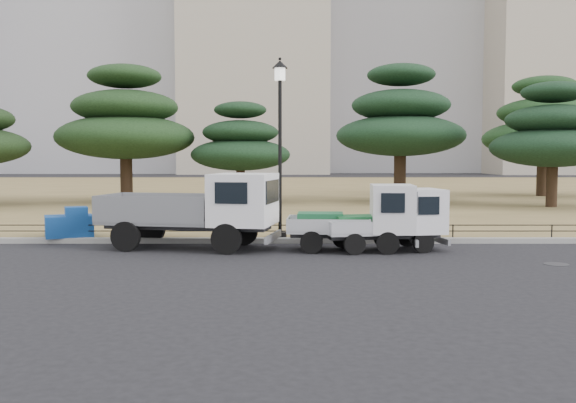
{
  "coord_description": "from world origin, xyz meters",
  "views": [
    {
      "loc": [
        0.01,
        -16.55,
        2.61
      ],
      "look_at": [
        0.0,
        2.0,
        1.3
      ],
      "focal_mm": 40.0,
      "sensor_mm": 36.0,
      "label": 1
    }
  ],
  "objects_px": {
    "truck_large": "(199,207)",
    "truck_kei_rear": "(393,220)",
    "truck_kei_front": "(361,218)",
    "tarp_pile": "(70,225)",
    "street_lamp": "(280,118)"
  },
  "relations": [
    {
      "from": "truck_kei_front",
      "to": "truck_kei_rear",
      "type": "bearing_deg",
      "value": 6.08
    },
    {
      "from": "street_lamp",
      "to": "truck_large",
      "type": "bearing_deg",
      "value": -147.7
    },
    {
      "from": "street_lamp",
      "to": "tarp_pile",
      "type": "height_order",
      "value": "street_lamp"
    },
    {
      "from": "street_lamp",
      "to": "tarp_pile",
      "type": "xyz_separation_m",
      "value": [
        -6.46,
        0.1,
        -3.23
      ]
    },
    {
      "from": "truck_kei_rear",
      "to": "tarp_pile",
      "type": "bearing_deg",
      "value": 159.21
    },
    {
      "from": "truck_large",
      "to": "tarp_pile",
      "type": "height_order",
      "value": "truck_large"
    },
    {
      "from": "truck_large",
      "to": "truck_kei_rear",
      "type": "relative_size",
      "value": 1.5
    },
    {
      "from": "truck_kei_front",
      "to": "truck_kei_rear",
      "type": "distance_m",
      "value": 0.89
    },
    {
      "from": "truck_large",
      "to": "tarp_pile",
      "type": "distance_m",
      "value": 4.51
    },
    {
      "from": "truck_kei_rear",
      "to": "tarp_pile",
      "type": "xyz_separation_m",
      "value": [
        -9.61,
        1.87,
        -0.33
      ]
    },
    {
      "from": "truck_large",
      "to": "street_lamp",
      "type": "xyz_separation_m",
      "value": [
        2.27,
        1.44,
        2.57
      ]
    },
    {
      "from": "truck_large",
      "to": "truck_kei_front",
      "type": "distance_m",
      "value": 4.57
    },
    {
      "from": "truck_kei_front",
      "to": "tarp_pile",
      "type": "bearing_deg",
      "value": 171.48
    },
    {
      "from": "tarp_pile",
      "to": "truck_kei_rear",
      "type": "bearing_deg",
      "value": -10.99
    },
    {
      "from": "truck_large",
      "to": "street_lamp",
      "type": "relative_size",
      "value": 0.97
    }
  ]
}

